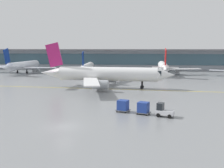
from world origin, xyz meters
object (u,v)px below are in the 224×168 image
object	(u,v)px
gate_airplane_3	(163,67)
taxiing_regional_jet	(106,74)
gate_airplane_1	(24,65)
cargo_dolly_lead	(143,108)
gate_airplane_2	(87,67)
cargo_dolly_trailing	(123,106)
baggage_tug	(164,111)

from	to	relation	value
gate_airplane_3	taxiing_regional_jet	world-z (taller)	taxiing_regional_jet
gate_airplane_1	cargo_dolly_lead	world-z (taller)	gate_airplane_1
gate_airplane_2	taxiing_regional_jet	xyz separation A→B (m)	(12.31, -35.65, 0.79)
gate_airplane_1	cargo_dolly_trailing	bearing A→B (deg)	-140.60
taxiing_regional_jet	cargo_dolly_lead	world-z (taller)	taxiing_regional_jet
gate_airplane_3	cargo_dolly_lead	size ratio (longest dim) A/B	12.17
gate_airplane_2	cargo_dolly_trailing	size ratio (longest dim) A/B	10.98
gate_airplane_3	cargo_dolly_trailing	world-z (taller)	gate_airplane_3
gate_airplane_1	cargo_dolly_trailing	world-z (taller)	gate_airplane_1
gate_airplane_2	cargo_dolly_lead	world-z (taller)	gate_airplane_2
baggage_tug	cargo_dolly_trailing	size ratio (longest dim) A/B	1.16
gate_airplane_2	baggage_tug	bearing A→B (deg)	-162.44
cargo_dolly_trailing	gate_airplane_2	bearing A→B (deg)	126.69
gate_airplane_3	cargo_dolly_trailing	size ratio (longest dim) A/B	12.17
gate_airplane_1	gate_airplane_3	world-z (taller)	same
gate_airplane_1	cargo_dolly_trailing	size ratio (longest dim) A/B	12.20
cargo_dolly_lead	gate_airplane_2	bearing A→B (deg)	129.13
gate_airplane_2	baggage_tug	world-z (taller)	gate_airplane_2
gate_airplane_2	gate_airplane_1	bearing A→B (deg)	83.31
baggage_tug	cargo_dolly_lead	distance (m)	3.28
taxiing_regional_jet	cargo_dolly_trailing	size ratio (longest dim) A/B	14.14
gate_airplane_1	gate_airplane_2	bearing A→B (deg)	-89.53
cargo_dolly_trailing	cargo_dolly_lead	bearing A→B (deg)	0.00
baggage_tug	cargo_dolly_lead	size ratio (longest dim) A/B	1.16
taxiing_regional_jet	cargo_dolly_trailing	xyz separation A→B (m)	(6.34, -25.57, -2.48)
gate_airplane_2	gate_airplane_3	size ratio (longest dim) A/B	0.90
gate_airplane_1	gate_airplane_3	distance (m)	56.77
gate_airplane_2	cargo_dolly_trailing	bearing A→B (deg)	-167.01
baggage_tug	cargo_dolly_lead	bearing A→B (deg)	180.00
baggage_tug	taxiing_regional_jet	bearing A→B (deg)	134.30
gate_airplane_2	cargo_dolly_lead	bearing A→B (deg)	-164.57
cargo_dolly_trailing	gate_airplane_3	bearing A→B (deg)	99.73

